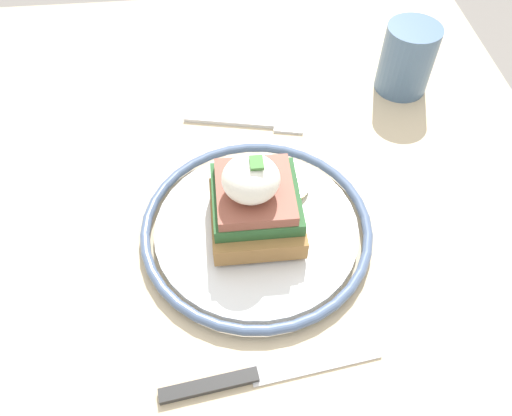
{
  "coord_description": "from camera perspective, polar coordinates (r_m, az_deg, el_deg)",
  "views": [
    {
      "loc": [
        0.3,
        0.03,
        1.17
      ],
      "look_at": [
        -0.0,
        0.06,
        0.78
      ],
      "focal_mm": 35.0,
      "sensor_mm": 36.0,
      "label": 1
    }
  ],
  "objects": [
    {
      "name": "sandwich",
      "position": [
        0.49,
        -0.09,
        1.1
      ],
      "size": [
        0.11,
        0.11,
        0.09
      ],
      "color": "#9E703D",
      "rests_on": "plate"
    },
    {
      "name": "plate",
      "position": [
        0.52,
        0.0,
        -1.84
      ],
      "size": [
        0.24,
        0.24,
        0.02
      ],
      "color": "silver",
      "rests_on": "dining_table"
    },
    {
      "name": "fork",
      "position": [
        0.63,
        -0.64,
        9.65
      ],
      "size": [
        0.05,
        0.15,
        0.0
      ],
      "color": "silver",
      "rests_on": "dining_table"
    },
    {
      "name": "knife",
      "position": [
        0.45,
        0.06,
        -18.59
      ],
      "size": [
        0.04,
        0.19,
        0.01
      ],
      "color": "#2D2D2D",
      "rests_on": "dining_table"
    },
    {
      "name": "dining_table",
      "position": [
        0.62,
        -5.11,
        -9.43
      ],
      "size": [
        0.94,
        0.83,
        0.74
      ],
      "color": "#C6B28E",
      "rests_on": "ground_plane"
    },
    {
      "name": "cup",
      "position": [
        0.69,
        16.91,
        16.1
      ],
      "size": [
        0.07,
        0.07,
        0.09
      ],
      "color": "slate",
      "rests_on": "dining_table"
    }
  ]
}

